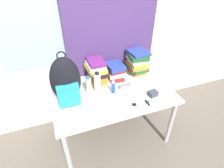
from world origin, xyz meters
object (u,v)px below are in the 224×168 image
backpack (66,82)px  book_stack_left (96,70)px  sports_bottle (97,82)px  camera_pouch (153,93)px  book_stack_right (137,62)px  water_bottle (89,85)px  sunscreen_bottle (113,87)px  book_stack_center (115,70)px  wristwatch (147,103)px  cell_phone (134,105)px  sunglasses_case (125,86)px

backpack → book_stack_left: (0.38, 0.26, -0.10)m
sports_bottle → camera_pouch: (0.53, -0.28, -0.09)m
book_stack_right → water_bottle: 0.71m
backpack → sunscreen_bottle: backpack is taller
book_stack_center → sports_bottle: size_ratio=1.15×
book_stack_left → book_stack_right: bearing=-0.1°
book_stack_left → sports_bottle: book_stack_left is taller
camera_pouch → sunscreen_bottle: bearing=152.2°
book_stack_center → sports_bottle: sports_bottle is taller
camera_pouch → sports_bottle: bearing=151.9°
camera_pouch → wristwatch: (-0.11, -0.09, -0.02)m
backpack → wristwatch: size_ratio=6.00×
water_bottle → wristwatch: bearing=-36.4°
book_stack_left → camera_pouch: (0.48, -0.50, -0.11)m
backpack → cell_phone: (0.60, -0.31, -0.23)m
backpack → book_stack_center: backpack is taller
cell_phone → sunglasses_case: bearing=82.8°
book_stack_right → book_stack_center: bearing=179.6°
backpack → camera_pouch: backpack is taller
backpack → sports_bottle: 0.35m
sunscreen_bottle → water_bottle: bearing=159.0°
book_stack_left → book_stack_center: book_stack_left is taller
book_stack_center → water_bottle: 0.44m
book_stack_center → sunglasses_case: size_ratio=1.84×
water_bottle → camera_pouch: bearing=-25.2°
book_stack_center → book_stack_right: size_ratio=0.94×
book_stack_left → sports_bottle: bearing=-103.9°
sunscreen_bottle → wristwatch: size_ratio=1.63×
backpack → water_bottle: backpack is taller
water_bottle → cell_phone: 0.53m
book_stack_right → water_bottle: bearing=-163.8°
backpack → sunscreen_bottle: 0.51m
cell_phone → sunglasses_case: (0.04, 0.32, 0.01)m
backpack → book_stack_center: size_ratio=1.97×
backpack → sunscreen_bottle: bearing=-3.8°
sunscreen_bottle → camera_pouch: bearing=-27.8°
book_stack_right → sports_bottle: 0.62m
book_stack_right → wristwatch: size_ratio=3.24×
water_bottle → camera_pouch: 0.70m
sports_bottle → sunscreen_bottle: size_ratio=1.62×
wristwatch → sunscreen_bottle: bearing=133.1°
water_bottle → sunscreen_bottle: water_bottle is taller
book_stack_left → water_bottle: book_stack_left is taller
book_stack_center → book_stack_left: bearing=-179.8°
book_stack_left → book_stack_center: 0.24m
book_stack_center → sunscreen_bottle: size_ratio=1.87×
water_bottle → cell_phone: water_bottle is taller
sports_bottle → wristwatch: sports_bottle is taller
book_stack_center → sports_bottle: (-0.29, -0.21, 0.03)m
backpack → book_stack_right: (0.91, 0.26, -0.08)m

